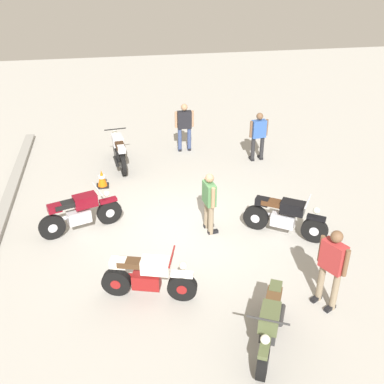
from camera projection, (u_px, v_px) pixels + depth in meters
The scene contains 11 objects.
ground_plane at pixel (184, 230), 11.51m from camera, with size 40.00×40.00×0.00m, color #ADAAA3.
motorcycle_black_cruiser at pixel (285, 217), 11.07m from camera, with size 1.25×1.81×1.09m.
motorcycle_silver_cruiser at pixel (119, 151), 14.54m from camera, with size 2.09×0.70×1.09m.
motorcycle_maroon_cruiser at pixel (80, 213), 11.23m from camera, with size 0.88×2.02×1.09m.
motorcycle_olive_vintage at pixel (270, 324), 8.01m from camera, with size 1.82×1.06×1.07m.
motorcycle_cream_vintage at pixel (148, 277), 9.13m from camera, with size 0.90×1.91×1.07m.
person_in_red_shirt at pixel (332, 264), 8.69m from camera, with size 0.63×0.48×1.73m.
person_in_blue_shirt at pixel (258, 134), 14.73m from camera, with size 0.36×0.64×1.63m.
person_in_black_shirt at pixel (184, 125), 15.39m from camera, with size 0.30×0.65×1.67m.
person_in_green_shirt at pixel (209, 200), 11.06m from camera, with size 0.63×0.36×1.58m.
traffic_cone at pixel (102, 178), 13.42m from camera, with size 0.36×0.36×0.53m.
Camera 1 is at (-9.50, 1.48, 6.40)m, focal length 42.77 mm.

